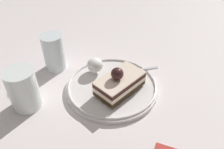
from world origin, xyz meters
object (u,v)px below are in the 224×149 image
(cake_slice, at_px, (120,82))
(fork, at_px, (136,71))
(drink_glass_far, at_px, (54,54))
(drink_glass_near, at_px, (24,91))
(dessert_plate, at_px, (112,86))
(whipped_cream_dollop, at_px, (95,65))

(cake_slice, bearing_deg, fork, 49.00)
(drink_glass_far, bearing_deg, drink_glass_near, -112.25)
(cake_slice, distance_m, drink_glass_far, 0.20)
(dessert_plate, height_order, fork, fork)
(drink_glass_far, bearing_deg, cake_slice, -39.10)
(dessert_plate, height_order, whipped_cream_dollop, whipped_cream_dollop)
(whipped_cream_dollop, relative_size, fork, 0.37)
(dessert_plate, relative_size, whipped_cream_dollop, 5.47)
(whipped_cream_dollop, bearing_deg, cake_slice, -56.84)
(cake_slice, relative_size, fork, 1.18)
(cake_slice, distance_m, drink_glass_near, 0.21)
(whipped_cream_dollop, height_order, drink_glass_near, drink_glass_near)
(drink_glass_near, distance_m, drink_glass_far, 0.15)
(whipped_cream_dollop, height_order, fork, whipped_cream_dollop)
(dessert_plate, xyz_separation_m, fork, (0.07, 0.04, 0.01))
(drink_glass_near, bearing_deg, fork, 15.06)
(whipped_cream_dollop, relative_size, drink_glass_far, 0.42)
(whipped_cream_dollop, bearing_deg, drink_glass_near, -151.02)
(fork, xyz_separation_m, drink_glass_far, (-0.21, 0.07, 0.03))
(drink_glass_near, height_order, drink_glass_far, same)
(fork, height_order, drink_glass_near, drink_glass_near)
(cake_slice, bearing_deg, drink_glass_near, -177.33)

